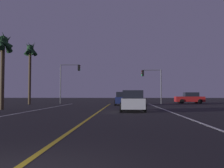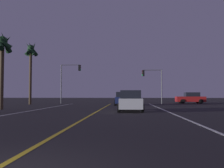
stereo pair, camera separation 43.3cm
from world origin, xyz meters
The scene contains 10 objects.
lane_edge_right centered at (5.67, 13.50, 0.00)m, with size 0.16×39.01×0.01m, color silver.
lane_edge_left centered at (-5.67, 13.50, 0.00)m, with size 0.16×39.01×0.01m, color silver.
lane_center_divider centered at (0.00, 13.50, 0.00)m, with size 0.16×39.01×0.01m, color gold.
car_lead_same_lane centered at (2.69, 16.71, 0.82)m, with size 2.02×4.30×1.70m.
car_crossing_side centered at (12.17, 35.08, 0.82)m, with size 4.30×2.02×1.70m.
car_ahead_far centered at (1.85, 28.42, 0.82)m, with size 2.02×4.30×1.70m.
traffic_light_near_right centered at (6.13, 33.51, 3.78)m, with size 3.00×0.36×5.07m.
traffic_light_near_left centered at (-6.17, 33.51, 4.37)m, with size 3.11×0.36×5.92m.
palm_tree_left_mid centered at (-9.01, 18.26, 5.62)m, with size 2.05×2.25×7.09m.
palm_tree_left_far centered at (-11.00, 30.09, 6.96)m, with size 1.96×2.14×8.81m.
Camera 2 is at (2.40, -3.63, 1.36)m, focal length 39.77 mm.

